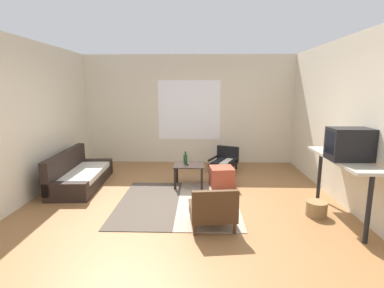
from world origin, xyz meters
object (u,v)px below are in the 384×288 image
at_px(crt_television, 349,144).
at_px(glass_bottle, 185,159).
at_px(clay_vase, 333,144).
at_px(ottoman_orange, 222,177).
at_px(armchair_by_window, 225,160).
at_px(couch, 79,175).
at_px(coffee_table, 189,169).
at_px(armchair_striped_foreground, 213,210).
at_px(wicker_basket, 316,209).
at_px(console_shelf, 342,165).

bearing_deg(crt_television, glass_bottle, 145.92).
bearing_deg(clay_vase, ottoman_orange, 149.25).
bearing_deg(armchair_by_window, glass_bottle, -128.50).
xyz_separation_m(couch, armchair_by_window, (2.94, 1.21, 0.03)).
xyz_separation_m(coffee_table, glass_bottle, (-0.07, 0.08, 0.19)).
bearing_deg(ottoman_orange, crt_television, -42.16).
distance_m(armchair_striped_foreground, wicker_basket, 1.64).
xyz_separation_m(armchair_striped_foreground, clay_vase, (1.86, 0.79, 0.77)).
bearing_deg(glass_bottle, armchair_by_window, 51.50).
height_order(crt_television, glass_bottle, crt_television).
distance_m(coffee_table, console_shelf, 2.67).
xyz_separation_m(coffee_table, console_shelf, (2.26, -1.35, 0.46)).
bearing_deg(clay_vase, couch, 167.90).
height_order(couch, armchair_by_window, couch).
relative_size(glass_bottle, wicker_basket, 0.80).
xyz_separation_m(armchair_striped_foreground, ottoman_orange, (0.24, 1.76, -0.08)).
height_order(coffee_table, console_shelf, console_shelf).
bearing_deg(clay_vase, glass_bottle, 155.28).
distance_m(armchair_striped_foreground, crt_television, 2.07).
bearing_deg(glass_bottle, ottoman_orange, -8.53).
relative_size(coffee_table, glass_bottle, 2.41).
bearing_deg(ottoman_orange, glass_bottle, 171.47).
bearing_deg(couch, coffee_table, 1.23).
relative_size(ottoman_orange, crt_television, 0.81).
bearing_deg(coffee_table, couch, -178.77).
relative_size(coffee_table, wicker_basket, 1.92).
bearing_deg(armchair_by_window, crt_television, -61.08).
bearing_deg(wicker_basket, crt_television, -30.29).
bearing_deg(console_shelf, armchair_by_window, 120.33).
height_order(armchair_striped_foreground, clay_vase, clay_vase).
bearing_deg(coffee_table, wicker_basket, -33.97).
relative_size(armchair_by_window, clay_vase, 2.46).
height_order(clay_vase, wicker_basket, clay_vase).
distance_m(couch, wicker_basket, 4.30).
distance_m(armchair_by_window, wicker_basket, 2.75).
height_order(coffee_table, armchair_striped_foreground, armchair_striped_foreground).
bearing_deg(coffee_table, console_shelf, -30.88).
height_order(glass_bottle, wicker_basket, glass_bottle).
bearing_deg(clay_vase, armchair_by_window, 124.32).
distance_m(clay_vase, wicker_basket, 1.03).
bearing_deg(armchair_by_window, console_shelf, -59.67).
relative_size(armchair_by_window, armchair_striped_foreground, 1.19).
xyz_separation_m(ottoman_orange, wicker_basket, (1.32, -1.29, -0.08)).
relative_size(coffee_table, armchair_by_window, 0.73).
bearing_deg(coffee_table, glass_bottle, 131.18).
bearing_deg(armchair_striped_foreground, crt_television, 8.78).
relative_size(coffee_table, console_shelf, 0.36).
bearing_deg(wicker_basket, armchair_by_window, 115.23).
height_order(armchair_by_window, crt_television, crt_television).
bearing_deg(coffee_table, ottoman_orange, -2.23).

